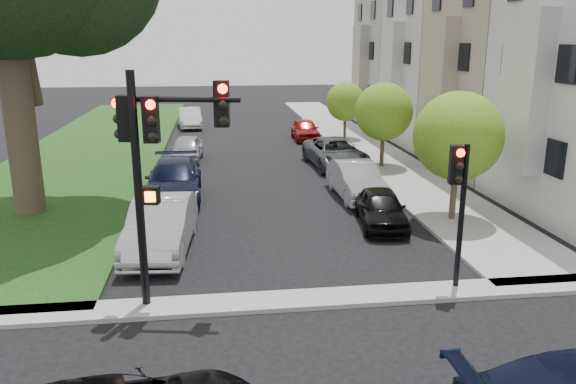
{
  "coord_description": "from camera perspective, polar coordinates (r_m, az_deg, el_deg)",
  "views": [
    {
      "loc": [
        -2.01,
        -10.45,
        6.24
      ],
      "look_at": [
        0.0,
        5.0,
        2.0
      ],
      "focal_mm": 35.0,
      "sensor_mm": 36.0,
      "label": 1
    }
  ],
  "objects": [
    {
      "name": "ground",
      "position": [
        12.34,
        3.11,
        -15.18
      ],
      "size": [
        140.0,
        140.0,
        0.0
      ],
      "primitive_type": "plane",
      "color": "black",
      "rests_on": "ground"
    },
    {
      "name": "grass_strip",
      "position": [
        35.69,
        -18.65,
        4.45
      ],
      "size": [
        8.0,
        44.0,
        0.12
      ],
      "primitive_type": "cube",
      "color": "#173510",
      "rests_on": "ground"
    },
    {
      "name": "sidewalk_right",
      "position": [
        36.08,
        6.78,
        5.25
      ],
      "size": [
        3.5,
        44.0,
        0.12
      ],
      "primitive_type": "cube",
      "color": "#959595",
      "rests_on": "ground"
    },
    {
      "name": "sidewalk_cross",
      "position": [
        14.05,
        1.61,
        -10.88
      ],
      "size": [
        60.0,
        1.0,
        0.12
      ],
      "primitive_type": "cube",
      "color": "#959595",
      "rests_on": "ground"
    },
    {
      "name": "house_b",
      "position": [
        29.72,
        22.55,
        15.45
      ],
      "size": [
        7.7,
        7.55,
        15.97
      ],
      "color": "tan",
      "rests_on": "ground"
    },
    {
      "name": "house_c",
      "position": [
        36.45,
        16.59,
        15.7
      ],
      "size": [
        7.7,
        7.55,
        15.97
      ],
      "color": "#BAB2AA",
      "rests_on": "ground"
    },
    {
      "name": "house_d",
      "position": [
        43.44,
        12.5,
        15.79
      ],
      "size": [
        7.7,
        7.55,
        15.97
      ],
      "color": "gray",
      "rests_on": "ground"
    },
    {
      "name": "small_tree_a",
      "position": [
        20.09,
        16.89,
        5.45
      ],
      "size": [
        3.06,
        3.06,
        4.59
      ],
      "color": "#4D3929",
      "rests_on": "ground"
    },
    {
      "name": "small_tree_b",
      "position": [
        28.13,
        9.71,
        8.05
      ],
      "size": [
        2.84,
        2.84,
        4.26
      ],
      "color": "#4D3929",
      "rests_on": "ground"
    },
    {
      "name": "small_tree_c",
      "position": [
        36.07,
        5.86,
        9.11
      ],
      "size": [
        2.46,
        2.46,
        3.68
      ],
      "color": "#4D3929",
      "rests_on": "ground"
    },
    {
      "name": "traffic_signal_main",
      "position": [
        12.98,
        -13.28,
        4.3
      ],
      "size": [
        2.75,
        0.73,
        5.61
      ],
      "color": "black",
      "rests_on": "ground"
    },
    {
      "name": "traffic_signal_secondary",
      "position": [
        14.4,
        16.95,
        0.14
      ],
      "size": [
        0.5,
        0.41,
        3.81
      ],
      "color": "black",
      "rests_on": "ground"
    },
    {
      "name": "car_parked_0",
      "position": [
        19.6,
        9.44,
        -1.6
      ],
      "size": [
        1.93,
        3.89,
        1.28
      ],
      "primitive_type": "imported",
      "rotation": [
        0.0,
        0.0,
        -0.12
      ],
      "color": "black",
      "rests_on": "ground"
    },
    {
      "name": "car_parked_1",
      "position": [
        22.91,
        6.95,
        1.19
      ],
      "size": [
        1.67,
        4.47,
        1.46
      ],
      "primitive_type": "imported",
      "rotation": [
        0.0,
        0.0,
        0.03
      ],
      "color": "#999BA0",
      "rests_on": "ground"
    },
    {
      "name": "car_parked_2",
      "position": [
        28.4,
        4.86,
        3.97
      ],
      "size": [
        2.83,
        5.41,
        1.45
      ],
      "primitive_type": "imported",
      "rotation": [
        0.0,
        0.0,
        0.08
      ],
      "color": "#3F4247",
      "rests_on": "ground"
    },
    {
      "name": "car_parked_3",
      "position": [
        36.29,
        1.77,
        6.36
      ],
      "size": [
        1.58,
        3.88,
        1.32
      ],
      "primitive_type": "imported",
      "rotation": [
        0.0,
        0.0,
        -0.01
      ],
      "color": "maroon",
      "rests_on": "ground"
    },
    {
      "name": "car_parked_5",
      "position": [
        17.45,
        -12.76,
        -3.33
      ],
      "size": [
        2.06,
        4.99,
        1.61
      ],
      "primitive_type": "imported",
      "rotation": [
        0.0,
        0.0,
        -0.07
      ],
      "color": "#999BA0",
      "rests_on": "ground"
    },
    {
      "name": "car_parked_6",
      "position": [
        22.99,
        -11.52,
        1.15
      ],
      "size": [
        2.22,
        5.34,
        1.54
      ],
      "primitive_type": "imported",
      "rotation": [
        0.0,
        0.0,
        0.01
      ],
      "color": "black",
      "rests_on": "ground"
    },
    {
      "name": "car_parked_7",
      "position": [
        30.3,
        -10.26,
        4.35
      ],
      "size": [
        1.8,
        3.95,
        1.31
      ],
      "primitive_type": "imported",
      "rotation": [
        0.0,
        0.0,
        -0.07
      ],
      "color": "#999BA0",
      "rests_on": "ground"
    },
    {
      "name": "car_parked_9",
      "position": [
        42.03,
        -9.93,
        7.44
      ],
      "size": [
        1.94,
        4.48,
        1.43
      ],
      "primitive_type": "imported",
      "rotation": [
        0.0,
        0.0,
        0.1
      ],
      "color": "silver",
      "rests_on": "ground"
    }
  ]
}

